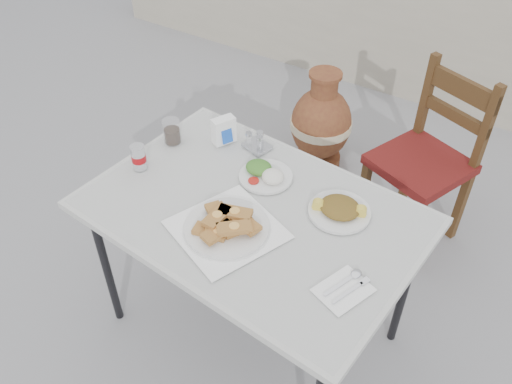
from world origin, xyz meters
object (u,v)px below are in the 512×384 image
Objects in this scene: napkin_holder at (224,130)px; soda_can at (139,157)px; chair at (426,158)px; cola_glass at (172,133)px; pide_plate at (226,223)px; terracotta_urn at (321,124)px; salad_chopped_plate at (340,209)px; salad_rice_plate at (265,173)px; cafe_table at (252,219)px; condiment_caddy at (257,143)px.

soda_can is at bearing -93.17° from napkin_holder.
chair is (0.98, 1.14, -0.35)m from soda_can.
chair is at bearing 43.16° from cola_glass.
terracotta_urn is (-0.33, 1.51, -0.53)m from pide_plate.
napkin_holder is at bearing 167.69° from salad_chopped_plate.
chair reaches higher than salad_rice_plate.
salad_rice_plate is 0.51m from cola_glass.
salad_rice_plate is at bearing 96.86° from pide_plate.
pide_plate is (-0.02, -0.15, 0.09)m from cafe_table.
salad_chopped_plate is (0.31, 0.17, 0.08)m from cafe_table.
cola_glass is (-0.88, 0.02, 0.03)m from salad_chopped_plate.
salad_chopped_plate is 2.17× the size of cola_glass.
napkin_holder is (0.20, 0.36, 0.01)m from soda_can.
salad_rice_plate is 0.33m from napkin_holder.
pide_plate is 4.25× the size of soda_can.
pide_plate is at bearing -87.62° from chair.
salad_chopped_plate is 1.83× the size of condiment_caddy.
salad_rice_plate is at bearing -76.19° from terracotta_urn.
terracotta_urn is (-0.28, 1.15, -0.51)m from salad_rice_plate.
cafe_table is 0.22m from salad_rice_plate.
pide_plate is 0.58m from napkin_holder.
napkin_holder is at bearing -90.97° from terracotta_urn.
terracotta_urn is (-0.65, 1.18, -0.51)m from salad_chopped_plate.
cafe_table is 0.50m from napkin_holder.
napkin_holder is at bearing 60.53° from soda_can.
napkin_holder reaches higher than terracotta_urn.
cola_glass reaches higher than terracotta_urn.
napkin_holder is at bearing -164.79° from condiment_caddy.
condiment_caddy is 0.14× the size of chair.
chair is at bearing 49.55° from soda_can.
cafe_table reaches higher than terracotta_urn.
chair is (0.47, 0.90, -0.31)m from salad_rice_plate.
cafe_table is 10.99× the size of napkin_holder.
cola_glass is 0.84× the size of condiment_caddy.
pide_plate is 0.46m from salad_chopped_plate.
napkin_holder is at bearing 158.66° from salad_rice_plate.
salad_chopped_plate is at bearing -20.06° from condiment_caddy.
salad_rice_plate is 1.70× the size of condiment_caddy.
pide_plate is 1.37m from chair.
salad_rice_plate is at bearing 107.43° from cafe_table.
soda_can is 0.90× the size of napkin_holder.
chair is at bearing 71.11° from pide_plate.
cola_glass reaches higher than pide_plate.
soda_can is (-0.88, -0.21, 0.04)m from salad_chopped_plate.
chair reaches higher than pide_plate.
soda_can is 0.41m from napkin_holder.
salad_rice_plate is (-0.06, 0.20, 0.08)m from cafe_table.
pide_plate is 0.64m from cola_glass.
pide_plate is 1.93× the size of salad_chopped_plate.
salad_chopped_plate is at bearing -74.90° from chair.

